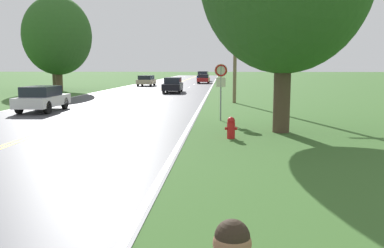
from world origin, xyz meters
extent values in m
cube|color=white|center=(2.85, 16.50, 0.01)|extent=(0.12, 3.00, 0.00)
cube|color=white|center=(2.85, 25.50, 0.01)|extent=(0.12, 3.00, 0.00)
cube|color=white|center=(2.85, 34.50, 0.01)|extent=(0.12, 3.00, 0.00)
cube|color=white|center=(2.85, 43.50, 0.01)|extent=(0.12, 3.00, 0.00)
cube|color=white|center=(2.85, 52.50, 0.01)|extent=(0.12, 3.00, 0.00)
cube|color=white|center=(2.85, 61.50, 0.01)|extent=(0.12, 3.00, 0.00)
cube|color=white|center=(2.85, 70.50, 0.01)|extent=(0.12, 3.00, 0.00)
cube|color=white|center=(2.85, 79.50, 0.01)|extent=(0.12, 3.00, 0.00)
cube|color=white|center=(2.85, 88.50, 0.01)|extent=(0.12, 3.00, 0.00)
cube|color=white|center=(2.85, 97.50, 0.01)|extent=(0.12, 3.00, 0.00)
cube|color=white|center=(2.85, 106.50, 0.01)|extent=(0.12, 3.00, 0.00)
cube|color=white|center=(-2.85, 25.50, 0.01)|extent=(0.12, 3.00, 0.00)
cube|color=white|center=(-2.85, 34.50, 0.01)|extent=(0.12, 3.00, 0.00)
cube|color=white|center=(-2.85, 43.50, 0.01)|extent=(0.12, 3.00, 0.00)
cube|color=white|center=(-2.85, 52.50, 0.01)|extent=(0.12, 3.00, 0.00)
cube|color=white|center=(-2.85, 61.50, 0.01)|extent=(0.12, 3.00, 0.00)
cube|color=white|center=(-2.85, 70.50, 0.01)|extent=(0.12, 3.00, 0.00)
cube|color=white|center=(-2.85, 79.50, 0.01)|extent=(0.12, 3.00, 0.00)
cube|color=white|center=(-2.85, 88.50, 0.01)|extent=(0.12, 3.00, 0.00)
cube|color=white|center=(-2.85, 97.50, 0.01)|extent=(0.12, 3.00, 0.00)
cube|color=white|center=(-2.85, 106.50, 0.01)|extent=(0.12, 3.00, 0.00)
sphere|color=#936647|center=(7.01, 5.28, 1.54)|extent=(0.22, 0.22, 0.22)
sphere|color=#2D2319|center=(7.01, 5.28, 1.58)|extent=(0.20, 0.20, 0.20)
cylinder|color=red|center=(7.26, 17.38, 0.29)|extent=(0.28, 0.28, 0.58)
sphere|color=red|center=(7.26, 17.38, 0.64)|extent=(0.27, 0.27, 0.27)
cylinder|color=red|center=(7.44, 17.38, 0.35)|extent=(0.08, 0.10, 0.10)
cylinder|color=red|center=(7.08, 17.38, 0.35)|extent=(0.08, 0.10, 0.10)
cylinder|color=gray|center=(6.86, 22.21, 1.30)|extent=(0.07, 0.07, 2.60)
cylinder|color=silver|center=(6.86, 22.19, 2.35)|extent=(0.60, 0.02, 0.60)
torus|color=red|center=(6.86, 22.18, 2.35)|extent=(0.55, 0.07, 0.55)
cube|color=silver|center=(6.86, 22.19, 1.80)|extent=(0.44, 0.02, 0.44)
cylinder|color=brown|center=(7.77, 31.72, 4.66)|extent=(0.24, 0.24, 9.32)
cylinder|color=#473828|center=(9.22, 18.94, 1.61)|extent=(0.64, 0.64, 3.23)
cylinder|color=#473828|center=(-12.70, 49.41, 1.97)|extent=(0.40, 0.40, 3.94)
ellipsoid|color=#1E4219|center=(-12.70, 49.41, 5.66)|extent=(4.04, 4.04, 4.65)
cylinder|color=brown|center=(-9.81, 43.83, 1.36)|extent=(0.69, 0.69, 2.71)
ellipsoid|color=#2D5B23|center=(-9.81, 43.83, 5.63)|extent=(6.86, 6.86, 7.89)
cylinder|color=black|center=(-4.04, 26.65, 0.36)|extent=(0.22, 0.72, 0.72)
cylinder|color=black|center=(-2.48, 26.69, 0.36)|extent=(0.22, 0.72, 0.72)
cylinder|color=black|center=(-3.96, 24.05, 0.36)|extent=(0.22, 0.72, 0.72)
cylinder|color=black|center=(-2.41, 24.09, 0.36)|extent=(0.22, 0.72, 0.72)
cube|color=white|center=(-3.22, 25.37, 0.60)|extent=(1.87, 4.24, 0.56)
cube|color=#1E232D|center=(-3.22, 25.20, 1.16)|extent=(1.61, 2.35, 0.55)
cylinder|color=black|center=(2.88, 41.24, 0.32)|extent=(0.22, 0.64, 0.63)
cylinder|color=black|center=(1.37, 41.19, 0.32)|extent=(0.22, 0.64, 0.63)
cylinder|color=black|center=(2.78, 44.15, 0.32)|extent=(0.22, 0.64, 0.63)
cylinder|color=black|center=(1.28, 44.10, 0.32)|extent=(0.22, 0.64, 0.63)
cube|color=black|center=(2.08, 42.67, 0.60)|extent=(1.86, 4.75, 0.62)
cube|color=#1E232D|center=(2.07, 42.86, 1.19)|extent=(1.59, 2.63, 0.56)
cylinder|color=black|center=(-3.82, 56.96, 0.32)|extent=(0.23, 0.64, 0.63)
cylinder|color=black|center=(-2.16, 56.89, 0.32)|extent=(0.23, 0.64, 0.63)
cylinder|color=black|center=(-3.91, 54.72, 0.32)|extent=(0.23, 0.64, 0.63)
cylinder|color=black|center=(-2.25, 54.65, 0.32)|extent=(0.23, 0.64, 0.63)
cube|color=#C1B28E|center=(-3.04, 55.80, 0.57)|extent=(2.01, 3.70, 0.57)
cube|color=#1E232D|center=(-3.04, 55.80, 1.12)|extent=(1.74, 2.61, 0.53)
cylinder|color=black|center=(4.76, 63.41, 0.34)|extent=(0.22, 0.68, 0.68)
cylinder|color=black|center=(3.25, 63.45, 0.34)|extent=(0.22, 0.68, 0.68)
cylinder|color=black|center=(4.82, 66.03, 0.34)|extent=(0.22, 0.68, 0.68)
cylinder|color=black|center=(3.31, 66.06, 0.34)|extent=(0.22, 0.68, 0.68)
cube|color=#A81E1E|center=(4.04, 64.74, 0.58)|extent=(1.81, 4.26, 0.55)
cube|color=#1E232D|center=(4.04, 64.91, 1.11)|extent=(1.56, 2.35, 0.52)
cylinder|color=black|center=(4.30, 72.41, 0.37)|extent=(0.22, 0.75, 0.74)
cylinder|color=black|center=(2.68, 72.46, 0.37)|extent=(0.22, 0.75, 0.74)
cylinder|color=black|center=(4.38, 75.34, 0.37)|extent=(0.22, 0.75, 0.74)
cylinder|color=black|center=(2.76, 75.38, 0.37)|extent=(0.22, 0.75, 0.74)
cube|color=navy|center=(3.53, 73.90, 0.67)|extent=(1.94, 4.77, 0.68)
cube|color=#1E232D|center=(3.53, 73.90, 1.36)|extent=(1.69, 3.35, 0.70)
camera|label=1|loc=(6.95, 3.11, 2.53)|focal=38.00mm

